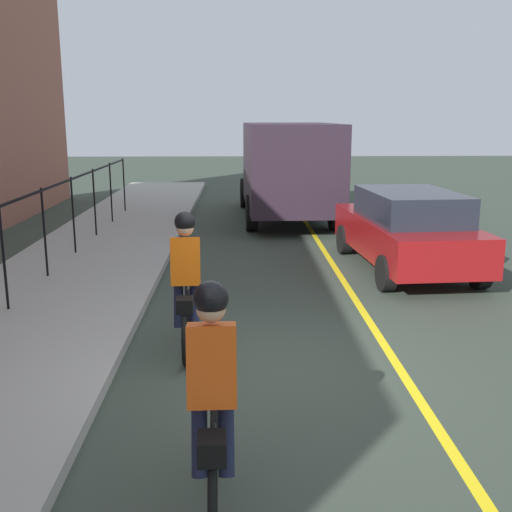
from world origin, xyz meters
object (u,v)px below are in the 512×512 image
object	(u,v)px
cyclist_follow	(212,401)
box_truck_background	(287,166)
cyclist_lead	(186,284)
patrol_sedan	(407,229)

from	to	relation	value
cyclist_follow	box_truck_background	bearing A→B (deg)	-8.23
cyclist_lead	cyclist_follow	xyz separation A→B (m)	(-3.28, -0.47, 0.00)
patrol_sedan	box_truck_background	size ratio (longest dim) A/B	0.67
cyclist_follow	cyclist_lead	bearing A→B (deg)	6.55
box_truck_background	cyclist_follow	bearing A→B (deg)	171.51
cyclist_follow	box_truck_background	distance (m)	13.80
patrol_sedan	box_truck_background	world-z (taller)	box_truck_background
cyclist_lead	patrol_sedan	size ratio (longest dim) A/B	0.40
cyclist_follow	box_truck_background	world-z (taller)	box_truck_background
patrol_sedan	box_truck_background	distance (m)	6.52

